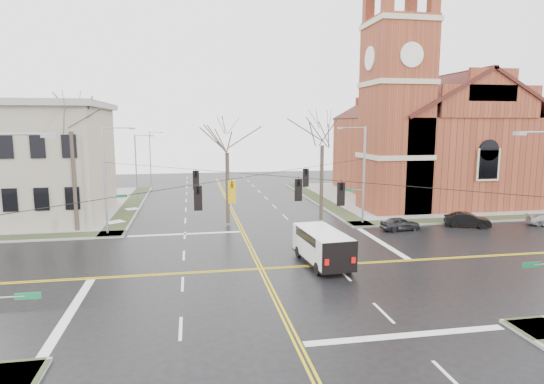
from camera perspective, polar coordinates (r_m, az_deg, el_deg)
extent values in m
plane|color=black|center=(30.13, -1.42, -9.61)|extent=(120.00, 120.00, 0.00)
cube|color=gray|center=(61.55, 18.42, -0.58)|extent=(30.00, 30.00, 0.15)
cube|color=#2D381E|center=(56.28, 5.98, -0.93)|extent=(2.00, 30.00, 0.02)
cube|color=#2D381E|center=(50.06, 25.97, -2.95)|extent=(30.00, 2.00, 0.02)
cube|color=gray|center=(57.92, -30.94, -1.92)|extent=(30.00, 30.00, 0.15)
cube|color=#2D381E|center=(54.53, -17.27, -1.58)|extent=(2.00, 30.00, 0.02)
cube|color=gold|center=(30.11, -1.65, -9.61)|extent=(0.12, 100.00, 0.01)
cube|color=gold|center=(30.15, -1.19, -9.58)|extent=(0.12, 100.00, 0.01)
cube|color=gold|center=(30.02, -1.38, -9.67)|extent=(100.00, 0.12, 0.01)
cube|color=gold|center=(30.24, -1.45, -9.53)|extent=(100.00, 0.12, 0.01)
cube|color=silver|center=(22.18, 16.53, -16.85)|extent=(9.50, 0.50, 0.01)
cube|color=silver|center=(39.92, -10.89, -5.19)|extent=(9.50, 0.50, 0.01)
cube|color=silver|center=(25.86, -23.89, -13.49)|extent=(0.50, 9.50, 0.01)
cube|color=silver|center=(37.64, 13.46, -6.12)|extent=(0.50, 9.50, 0.01)
cube|color=brown|center=(50.07, 15.23, 8.96)|extent=(6.00, 6.00, 20.00)
cube|color=#BEB492|center=(51.08, 15.67, 19.67)|extent=(6.30, 6.30, 0.50)
cylinder|color=silver|center=(47.79, 17.14, 16.14)|extent=(2.40, 0.15, 2.40)
cylinder|color=silver|center=(49.29, 12.17, 16.08)|extent=(0.15, 2.40, 2.40)
cube|color=brown|center=(62.35, 19.01, 4.06)|extent=(18.00, 24.00, 10.00)
cube|color=brown|center=(53.21, 13.32, 0.56)|extent=(2.00, 5.00, 4.40)
cube|color=#A1937F|center=(51.57, -30.23, 3.07)|extent=(18.00, 14.00, 11.00)
cylinder|color=gray|center=(43.10, 11.45, 2.07)|extent=(0.20, 0.20, 9.00)
cylinder|color=gray|center=(43.05, 10.65, 0.28)|extent=(1.20, 0.06, 0.06)
cube|color=#11663A|center=(42.81, 9.78, 0.26)|extent=(0.90, 0.04, 0.25)
cylinder|color=gray|center=(42.40, 10.10, 7.97)|extent=(2.40, 0.08, 0.08)
cube|color=gray|center=(42.01, 8.55, 7.93)|extent=(0.50, 0.22, 0.15)
cylinder|color=gray|center=(40.71, -20.25, 1.34)|extent=(0.20, 0.20, 9.00)
cylinder|color=gray|center=(40.79, -19.32, -0.51)|extent=(1.20, 0.06, 0.06)
cube|color=#11663A|center=(40.69, -18.35, -0.49)|extent=(0.90, 0.04, 0.25)
cylinder|color=gray|center=(40.24, -18.88, 7.62)|extent=(2.40, 0.08, 0.08)
cube|color=gray|center=(40.08, -17.17, 7.62)|extent=(0.50, 0.22, 0.15)
cube|color=#11663A|center=(23.04, 29.80, -7.94)|extent=(0.90, 0.04, 0.25)
cube|color=gray|center=(21.51, 28.67, 6.47)|extent=(0.50, 0.22, 0.15)
cylinder|color=gray|center=(19.04, -30.34, -11.33)|extent=(1.20, 0.06, 0.06)
cube|color=#11663A|center=(18.81, -28.30, -11.41)|extent=(0.90, 0.04, 0.25)
cylinder|color=gray|center=(17.83, -29.92, 6.32)|extent=(2.40, 0.08, 0.08)
cube|color=gray|center=(17.46, -26.18, 6.39)|extent=(0.50, 0.22, 0.15)
cylinder|color=black|center=(28.81, -1.46, 2.19)|extent=(23.02, 23.02, 0.03)
cylinder|color=black|center=(28.81, -1.46, 2.19)|extent=(23.02, 23.02, 0.03)
imported|color=black|center=(24.62, -9.27, -0.77)|extent=(0.21, 0.26, 1.30)
imported|color=black|center=(33.59, 4.26, 1.80)|extent=(0.21, 0.26, 1.30)
imported|color=gold|center=(26.69, -5.05, 0.03)|extent=(0.21, 0.26, 1.30)
imported|color=black|center=(32.54, -9.52, 1.48)|extent=(0.21, 0.26, 1.30)
imported|color=black|center=(25.99, 8.65, -0.27)|extent=(0.21, 0.26, 1.30)
imported|color=black|center=(27.34, 3.33, 0.25)|extent=(0.21, 0.26, 1.30)
cylinder|color=gray|center=(56.91, -16.68, 2.87)|extent=(0.16, 0.16, 8.00)
cylinder|color=gray|center=(56.58, -15.84, 6.83)|extent=(2.00, 0.07, 0.07)
cube|color=gray|center=(56.49, -14.82, 6.82)|extent=(0.45, 0.20, 0.13)
cylinder|color=gray|center=(76.75, -15.04, 4.32)|extent=(0.16, 0.16, 8.00)
cylinder|color=gray|center=(76.51, -14.40, 7.26)|extent=(2.00, 0.07, 0.07)
cube|color=gray|center=(76.44, -13.64, 7.25)|extent=(0.45, 0.20, 0.13)
cube|color=white|center=(30.85, 6.34, -6.62)|extent=(2.76, 6.10, 1.90)
cube|color=white|center=(33.15, 4.80, -6.02)|extent=(2.37, 1.19, 1.34)
cube|color=black|center=(33.36, 4.59, -4.84)|extent=(2.07, 0.30, 0.90)
cube|color=black|center=(30.89, 6.21, -5.42)|extent=(2.63, 4.20, 0.62)
cube|color=#B70C0A|center=(27.90, 6.90, -8.76)|extent=(0.27, 0.10, 0.38)
cube|color=#B70C0A|center=(28.57, 10.19, -8.41)|extent=(0.27, 0.10, 0.38)
cube|color=black|center=(31.11, 6.31, -8.35)|extent=(2.82, 6.16, 0.11)
cylinder|color=black|center=(32.54, 3.36, -7.49)|extent=(0.35, 0.83, 0.81)
cylinder|color=black|center=(33.22, 6.76, -7.20)|extent=(0.35, 0.83, 0.81)
cylinder|color=black|center=(29.01, 5.79, -9.54)|extent=(0.35, 0.83, 0.81)
cylinder|color=black|center=(29.77, 9.56, -9.14)|extent=(0.35, 0.83, 0.81)
imported|color=black|center=(42.01, 15.79, -3.85)|extent=(3.62, 1.70, 1.20)
imported|color=black|center=(45.42, 23.30, -3.23)|extent=(4.21, 2.94, 1.32)
cylinder|color=#3A2F25|center=(42.73, -23.55, 1.20)|extent=(0.36, 0.36, 8.60)
cylinder|color=#3A2F25|center=(42.44, -5.59, 0.47)|extent=(0.36, 0.36, 6.59)
cylinder|color=#3A2F25|center=(44.00, 6.24, 1.15)|extent=(0.36, 0.36, 7.21)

